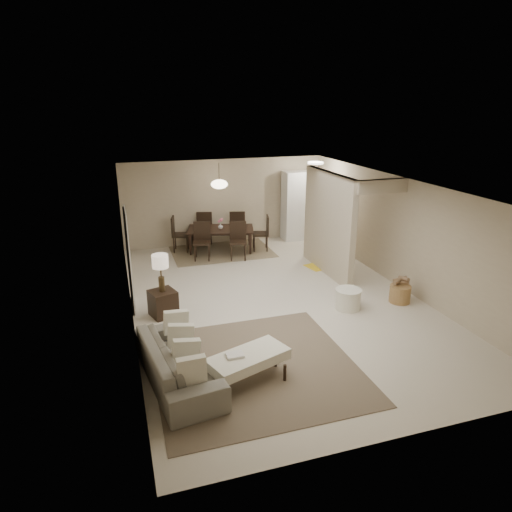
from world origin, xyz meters
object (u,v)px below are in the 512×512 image
object	(u,v)px
round_pouf	(348,299)
sofa	(178,362)
pantry_cabinet	(302,205)
side_table	(163,303)
wicker_basket	(400,294)
dining_table	(221,240)
ottoman_bench	(248,359)

from	to	relation	value
round_pouf	sofa	bearing A→B (deg)	-157.76
sofa	round_pouf	distance (m)	4.04
pantry_cabinet	side_table	xyz separation A→B (m)	(-4.75, -4.17, -0.79)
pantry_cabinet	wicker_basket	distance (m)	5.12
side_table	round_pouf	size ratio (longest dim) A/B	0.98
round_pouf	wicker_basket	distance (m)	1.21
round_pouf	dining_table	distance (m)	4.83
ottoman_bench	side_table	xyz separation A→B (m)	(-0.99, 2.65, -0.10)
side_table	round_pouf	world-z (taller)	side_table
wicker_basket	pantry_cabinet	bearing A→B (deg)	91.67
side_table	dining_table	distance (m)	4.26
wicker_basket	dining_table	xyz separation A→B (m)	(-2.83, 4.60, 0.14)
side_table	wicker_basket	world-z (taller)	side_table
pantry_cabinet	round_pouf	distance (m)	5.18
pantry_cabinet	side_table	world-z (taller)	pantry_cabinet
side_table	pantry_cabinet	bearing A→B (deg)	41.29
ottoman_bench	side_table	size ratio (longest dim) A/B	2.61
round_pouf	wicker_basket	size ratio (longest dim) A/B	1.22
sofa	side_table	bearing A→B (deg)	-9.20
side_table	sofa	bearing A→B (deg)	-91.22
sofa	ottoman_bench	xyz separation A→B (m)	(1.04, -0.30, 0.04)
ottoman_bench	side_table	bearing A→B (deg)	90.56
sofa	wicker_basket	bearing A→B (deg)	-81.37
ottoman_bench	wicker_basket	bearing A→B (deg)	4.60
sofa	round_pouf	xyz separation A→B (m)	(3.73, 1.53, -0.11)
round_pouf	dining_table	bearing A→B (deg)	109.58
pantry_cabinet	ottoman_bench	bearing A→B (deg)	-118.88
sofa	wicker_basket	distance (m)	5.16
sofa	round_pouf	size ratio (longest dim) A/B	4.11
sofa	wicker_basket	size ratio (longest dim) A/B	5.02
sofa	side_table	xyz separation A→B (m)	(0.05, 2.35, -0.06)
sofa	wicker_basket	xyz separation A→B (m)	(4.95, 1.48, -0.14)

